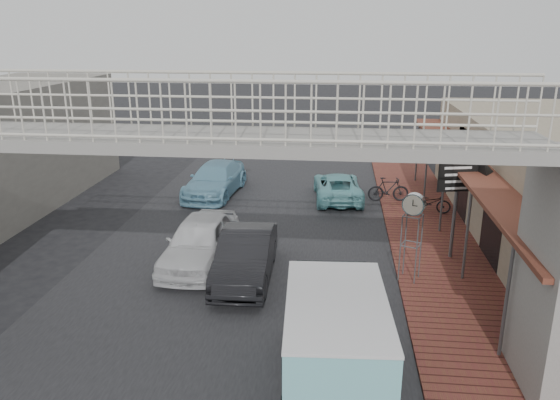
% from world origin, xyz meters
% --- Properties ---
extents(ground, '(120.00, 120.00, 0.00)m').
position_xyz_m(ground, '(0.00, 0.00, 0.00)').
color(ground, black).
rests_on(ground, ground).
extents(road_strip, '(10.00, 60.00, 0.01)m').
position_xyz_m(road_strip, '(0.00, 0.00, 0.01)').
color(road_strip, black).
rests_on(road_strip, ground).
extents(sidewalk, '(3.00, 40.00, 0.10)m').
position_xyz_m(sidewalk, '(6.50, 3.00, 0.05)').
color(sidewalk, brown).
rests_on(sidewalk, ground).
extents(footbridge, '(16.40, 2.40, 6.34)m').
position_xyz_m(footbridge, '(0.00, -4.00, 3.18)').
color(footbridge, gray).
rests_on(footbridge, ground).
extents(white_hatchback, '(2.02, 4.60, 1.54)m').
position_xyz_m(white_hatchback, '(-1.15, 1.42, 0.77)').
color(white_hatchback, silver).
rests_on(white_hatchback, ground).
extents(dark_sedan, '(1.65, 4.43, 1.45)m').
position_xyz_m(dark_sedan, '(0.46, 0.52, 0.72)').
color(dark_sedan, black).
rests_on(dark_sedan, ground).
extents(angkot_curb, '(2.31, 4.36, 1.17)m').
position_xyz_m(angkot_curb, '(3.14, 8.80, 0.58)').
color(angkot_curb, '#6CB6BC').
rests_on(angkot_curb, ground).
extents(angkot_far, '(2.42, 5.00, 1.40)m').
position_xyz_m(angkot_far, '(-2.34, 8.92, 0.70)').
color(angkot_far, '#6FA7C1').
rests_on(angkot_far, ground).
extents(angkot_van, '(2.28, 4.57, 2.19)m').
position_xyz_m(angkot_van, '(3.17, -4.52, 1.39)').
color(angkot_van, black).
rests_on(angkot_van, ground).
extents(motorcycle_near, '(1.70, 0.79, 0.86)m').
position_xyz_m(motorcycle_near, '(6.83, 7.08, 0.53)').
color(motorcycle_near, black).
rests_on(motorcycle_near, sidewalk).
extents(motorcycle_far, '(1.77, 0.65, 1.04)m').
position_xyz_m(motorcycle_far, '(5.30, 8.47, 0.62)').
color(motorcycle_far, black).
rests_on(motorcycle_far, sidewalk).
extents(street_clock, '(0.68, 0.66, 2.65)m').
position_xyz_m(street_clock, '(5.30, 0.80, 2.30)').
color(street_clock, '#59595B').
rests_on(street_clock, sidewalk).
extents(arrow_sign, '(2.00, 1.31, 3.32)m').
position_xyz_m(arrow_sign, '(7.64, 2.75, 2.78)').
color(arrow_sign, '#59595B').
rests_on(arrow_sign, sidewalk).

